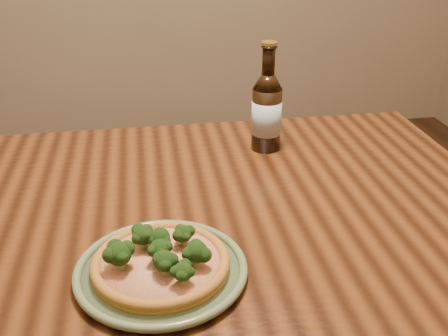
{
  "coord_description": "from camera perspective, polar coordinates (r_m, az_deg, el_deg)",
  "views": [
    {
      "loc": [
        0.08,
        -0.77,
        1.29
      ],
      "look_at": [
        0.23,
        0.14,
        0.82
      ],
      "focal_mm": 42.0,
      "sensor_mm": 36.0,
      "label": 1
    }
  ],
  "objects": [
    {
      "name": "plate",
      "position": [
        0.87,
        -6.85,
        -10.97
      ],
      "size": [
        0.28,
        0.28,
        0.02
      ],
      "rotation": [
        0.0,
        0.0,
        -0.07
      ],
      "color": "#5E704D",
      "rests_on": "table"
    },
    {
      "name": "pizza",
      "position": [
        0.85,
        -6.91,
        -10.06
      ],
      "size": [
        0.22,
        0.22,
        0.06
      ],
      "rotation": [
        0.0,
        0.0,
        0.01
      ],
      "color": "#A36C25",
      "rests_on": "plate"
    },
    {
      "name": "beer_bottle",
      "position": [
        1.25,
        4.66,
        6.21
      ],
      "size": [
        0.07,
        0.07,
        0.26
      ],
      "rotation": [
        0.0,
        0.0,
        -0.11
      ],
      "color": "black",
      "rests_on": "table"
    },
    {
      "name": "table",
      "position": [
        1.08,
        -11.76,
        -9.51
      ],
      "size": [
        1.6,
        0.9,
        0.75
      ],
      "color": "#4B2610",
      "rests_on": "ground"
    }
  ]
}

